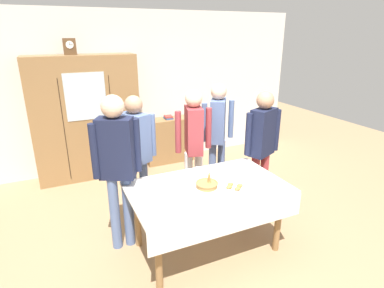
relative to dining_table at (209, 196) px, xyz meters
The scene contains 23 objects.
ground_plane 0.71m from the dining_table, 90.00° to the left, with size 12.00×12.00×0.00m, color #997A56.
back_wall 2.96m from the dining_table, 90.00° to the left, with size 6.40×0.10×2.70m, color silver.
dining_table is the anchor object (origin of this frame).
wall_cabinet 2.76m from the dining_table, 109.17° to the left, with size 1.67×0.46×2.01m.
mantel_clock 3.14m from the dining_table, 111.58° to the left, with size 0.18×0.11×0.24m.
bookshelf_low 2.71m from the dining_table, 78.57° to the left, with size 0.90×0.35×0.83m.
book_stack 2.70m from the dining_table, 78.57° to the left, with size 0.16×0.18×0.06m.
tea_cup_front_edge 0.62m from the dining_table, behind, with size 0.13×0.13×0.06m.
tea_cup_mid_right 0.60m from the dining_table, 28.64° to the right, with size 0.13×0.13×0.06m.
tea_cup_far_right 0.42m from the dining_table, 81.94° to the left, with size 0.13×0.13×0.06m.
tea_cup_mid_left 0.36m from the dining_table, 163.43° to the left, with size 0.13×0.13×0.06m.
tea_cup_center 0.73m from the dining_table, 160.73° to the left, with size 0.13×0.13×0.06m.
tea_cup_back_edge 0.68m from the dining_table, ahead, with size 0.13×0.13×0.06m.
bread_basket 0.14m from the dining_table, 136.53° to the left, with size 0.24×0.24×0.16m.
pastry_plate 0.29m from the dining_table, 30.41° to the right, with size 0.28×0.28×0.05m.
spoon_front_edge 0.49m from the dining_table, 35.74° to the left, with size 0.12×0.02×0.01m.
spoon_far_left 0.64m from the dining_table, 161.88° to the right, with size 0.12×0.02×0.01m.
spoon_back_edge 0.27m from the dining_table, 94.60° to the right, with size 0.12×0.02×0.01m.
person_behind_table_left 1.44m from the dining_table, 57.47° to the left, with size 0.52×0.41×1.66m.
person_by_cabinet 1.17m from the dining_table, 116.68° to the left, with size 0.52×0.41×1.63m.
person_near_right_end 1.02m from the dining_table, 74.83° to the left, with size 0.52×0.40×1.65m.
person_beside_shelf 1.05m from the dining_table, 151.01° to the left, with size 0.52×0.34×1.76m.
person_behind_table_right 1.18m from the dining_table, 25.39° to the left, with size 0.52×0.33×1.65m.
Camera 1 is at (-1.41, -2.87, 2.33)m, focal length 29.45 mm.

